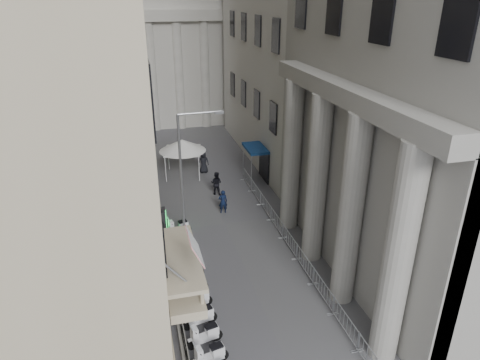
% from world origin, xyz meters
% --- Properties ---
extents(iron_fence, '(0.30, 28.00, 1.40)m').
position_xyz_m(iron_fence, '(-4.30, 18.00, 0.00)').
color(iron_fence, black).
rests_on(iron_fence, ground).
extents(blue_awning, '(1.60, 3.00, 3.00)m').
position_xyz_m(blue_awning, '(4.15, 26.00, 0.00)').
color(blue_awning, navy).
rests_on(blue_awning, ground).
extents(scooter_4, '(1.49, 0.84, 1.50)m').
position_xyz_m(scooter_4, '(-3.30, 8.48, 0.00)').
color(scooter_4, white).
rests_on(scooter_4, ground).
extents(scooter_5, '(1.49, 0.84, 1.50)m').
position_xyz_m(scooter_5, '(-3.30, 9.73, 0.00)').
color(scooter_5, white).
rests_on(scooter_5, ground).
extents(scooter_6, '(1.49, 0.84, 1.50)m').
position_xyz_m(scooter_6, '(-3.30, 10.97, 0.00)').
color(scooter_6, white).
rests_on(scooter_6, ground).
extents(scooter_7, '(1.49, 0.84, 1.50)m').
position_xyz_m(scooter_7, '(-3.30, 12.22, 0.00)').
color(scooter_7, white).
rests_on(scooter_7, ground).
extents(scooter_8, '(1.49, 0.84, 1.50)m').
position_xyz_m(scooter_8, '(-3.30, 13.46, 0.00)').
color(scooter_8, white).
rests_on(scooter_8, ground).
extents(scooter_9, '(1.49, 0.84, 1.50)m').
position_xyz_m(scooter_9, '(-3.30, 14.71, 0.00)').
color(scooter_9, white).
rests_on(scooter_9, ground).
extents(scooter_10, '(1.49, 0.84, 1.50)m').
position_xyz_m(scooter_10, '(-3.30, 15.95, 0.00)').
color(scooter_10, white).
rests_on(scooter_10, ground).
extents(scooter_11, '(1.49, 0.84, 1.50)m').
position_xyz_m(scooter_11, '(-3.30, 17.20, 0.00)').
color(scooter_11, white).
rests_on(scooter_11, ground).
extents(scooter_12, '(1.49, 0.84, 1.50)m').
position_xyz_m(scooter_12, '(-3.30, 18.45, 0.00)').
color(scooter_12, white).
rests_on(scooter_12, ground).
extents(barrier_1, '(0.60, 2.40, 1.10)m').
position_xyz_m(barrier_1, '(3.26, 7.62, 0.00)').
color(barrier_1, '#B2B5BA').
rests_on(barrier_1, ground).
extents(barrier_2, '(0.60, 2.40, 1.10)m').
position_xyz_m(barrier_2, '(3.26, 10.12, 0.00)').
color(barrier_2, '#B2B5BA').
rests_on(barrier_2, ground).
extents(barrier_3, '(0.60, 2.40, 1.10)m').
position_xyz_m(barrier_3, '(3.26, 12.62, 0.00)').
color(barrier_3, '#B2B5BA').
rests_on(barrier_3, ground).
extents(barrier_4, '(0.60, 2.40, 1.10)m').
position_xyz_m(barrier_4, '(3.26, 15.12, 0.00)').
color(barrier_4, '#B2B5BA').
rests_on(barrier_4, ground).
extents(barrier_5, '(0.60, 2.40, 1.10)m').
position_xyz_m(barrier_5, '(3.26, 17.62, 0.00)').
color(barrier_5, '#B2B5BA').
rests_on(barrier_5, ground).
extents(barrier_6, '(0.60, 2.40, 1.10)m').
position_xyz_m(barrier_6, '(3.26, 20.12, 0.00)').
color(barrier_6, '#B2B5BA').
rests_on(barrier_6, ground).
extents(barrier_7, '(0.60, 2.40, 1.10)m').
position_xyz_m(barrier_7, '(3.26, 22.62, 0.00)').
color(barrier_7, '#B2B5BA').
rests_on(barrier_7, ground).
extents(barrier_8, '(0.60, 2.40, 1.10)m').
position_xyz_m(barrier_8, '(3.26, 25.12, 0.00)').
color(barrier_8, '#B2B5BA').
rests_on(barrier_8, ground).
extents(security_tent, '(4.04, 4.04, 3.28)m').
position_xyz_m(security_tent, '(-1.87, 28.96, 2.74)').
color(security_tent, white).
rests_on(security_tent, ground).
extents(street_lamp, '(2.79, 0.35, 8.57)m').
position_xyz_m(street_lamp, '(-2.70, 17.31, 5.13)').
color(street_lamp, '#919399').
rests_on(street_lamp, ground).
extents(info_kiosk, '(0.34, 0.90, 1.88)m').
position_xyz_m(info_kiosk, '(-4.19, 18.74, 0.95)').
color(info_kiosk, black).
rests_on(info_kiosk, ground).
extents(pedestrian_a, '(0.67, 0.46, 1.79)m').
position_xyz_m(pedestrian_a, '(0.22, 20.85, 0.90)').
color(pedestrian_a, black).
rests_on(pedestrian_a, ground).
extents(pedestrian_b, '(1.16, 1.08, 1.89)m').
position_xyz_m(pedestrian_b, '(0.38, 24.08, 0.95)').
color(pedestrian_b, black).
rests_on(pedestrian_b, ground).
extents(pedestrian_c, '(0.99, 0.66, 1.99)m').
position_xyz_m(pedestrian_c, '(0.17, 28.73, 0.99)').
color(pedestrian_c, black).
rests_on(pedestrian_c, ground).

